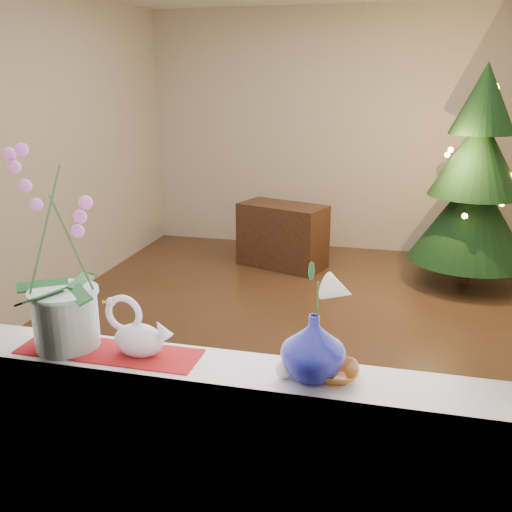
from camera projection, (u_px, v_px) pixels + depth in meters
The scene contains 16 objects.
ground at pixel (304, 331), 4.53m from camera, with size 5.00×5.00×0.00m, color #3D2919.
wall_back at pixel (343, 132), 6.46m from camera, with size 4.50×0.10×2.70m, color #BEB6A6.
wall_front at pixel (188, 261), 1.82m from camera, with size 4.50×0.10×2.70m, color #BEB6A6.
wall_left at pixel (36, 152), 4.65m from camera, with size 0.10×5.00×2.70m, color #BEB6A6.
window_apron at pixel (200, 491), 2.12m from camera, with size 2.20×0.08×0.88m, color white.
windowsill at pixel (205, 369), 2.07m from camera, with size 2.20×0.26×0.04m, color white.
window_frame at pixel (187, 149), 1.74m from camera, with size 2.22×0.06×1.60m, color white, non-canonical shape.
runner at pixel (109, 352), 2.15m from camera, with size 0.70×0.20×0.01m, color maroon.
orchid_pot at pixel (59, 251), 2.08m from camera, with size 0.26×0.26×0.77m, color beige, non-canonical shape.
swan at pixel (138, 328), 2.09m from camera, with size 0.26×0.12×0.22m, color silver, non-canonical shape.
blue_vase at pixel (313, 342), 1.93m from camera, with size 0.25×0.25×0.27m, color navy.
lily at pixel (316, 277), 1.86m from camera, with size 0.15×0.08×0.20m, color silver, non-canonical shape.
paperweight at pixel (284, 370), 1.95m from camera, with size 0.06×0.06×0.06m, color silver.
amber_dish at pixel (332, 373), 1.96m from camera, with size 0.15×0.15×0.04m, color #9E5517.
xmas_tree at pixel (476, 178), 5.32m from camera, with size 1.13×1.13×2.08m, color #123316, non-canonical shape.
side_table at pixel (282, 236), 6.05m from camera, with size 0.90×0.45×0.67m, color black.
Camera 1 is at (0.63, -4.13, 1.90)m, focal length 40.00 mm.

